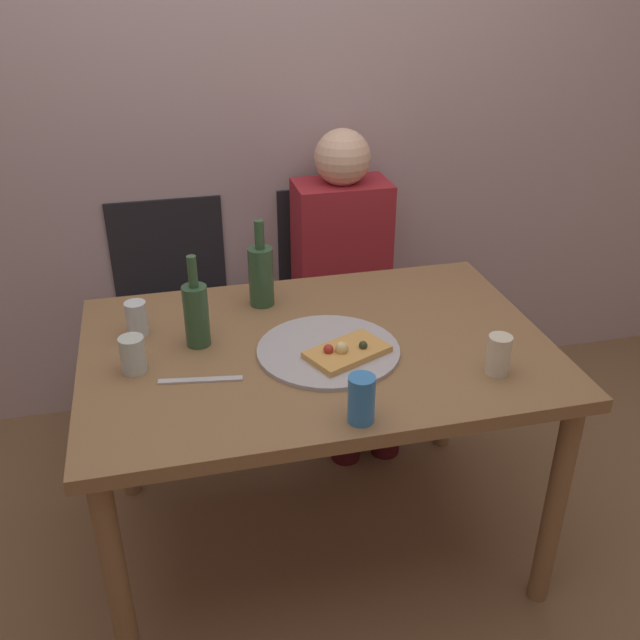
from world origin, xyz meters
TOP-DOWN VIEW (x-y plane):
  - ground_plane at (0.00, 0.00)m, footprint 8.00×8.00m
  - back_wall at (0.00, 1.01)m, footprint 6.00×0.10m
  - dining_table at (0.00, 0.00)m, footprint 1.32×0.89m
  - pizza_tray at (0.02, -0.05)m, footprint 0.40×0.40m
  - pizza_slice_last at (0.06, -0.10)m, footprint 0.25×0.21m
  - wine_bottle at (-0.11, 0.29)m, footprint 0.08×0.08m
  - beer_bottle at (-0.33, 0.08)m, footprint 0.07×0.07m
  - tumbler_near at (-0.51, -0.02)m, footprint 0.07×0.07m
  - tumbler_far at (0.43, -0.26)m, footprint 0.06×0.06m
  - wine_glass at (-0.49, 0.18)m, footprint 0.06×0.06m
  - soda_can at (0.02, -0.38)m, footprint 0.07×0.07m
  - table_knife at (-0.34, -0.12)m, footprint 0.22×0.05m
  - chair_left at (-0.38, 0.85)m, footprint 0.44×0.44m
  - chair_right at (0.28, 0.85)m, footprint 0.44×0.44m
  - guest_in_sweater at (0.28, 0.69)m, footprint 0.36×0.56m

SIDE VIEW (x-z plane):
  - ground_plane at x=0.00m, z-range 0.00..0.00m
  - chair_left at x=-0.38m, z-range 0.06..0.96m
  - chair_right at x=0.28m, z-range 0.06..0.96m
  - guest_in_sweater at x=0.28m, z-range 0.06..1.23m
  - dining_table at x=0.00m, z-range 0.29..1.04m
  - table_knife at x=-0.34m, z-range 0.75..0.76m
  - pizza_tray at x=0.02m, z-range 0.75..0.77m
  - pizza_slice_last at x=0.06m, z-range 0.75..0.80m
  - tumbler_near at x=-0.51m, z-range 0.75..0.85m
  - wine_glass at x=-0.49m, z-range 0.75..0.86m
  - tumbler_far at x=0.43m, z-range 0.75..0.86m
  - soda_can at x=0.02m, z-range 0.75..0.88m
  - beer_bottle at x=-0.33m, z-range 0.72..0.99m
  - wine_bottle at x=-0.11m, z-range 0.72..1.00m
  - back_wall at x=0.00m, z-range 0.00..2.60m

